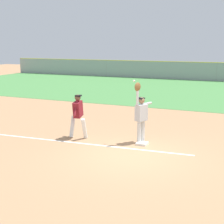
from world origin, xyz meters
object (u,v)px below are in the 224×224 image
parked_car_black (155,69)px  runner (78,113)px  first_base (142,143)px  fielder (141,113)px  parked_car_blue (198,71)px  baseball (134,81)px

parked_car_black → runner: bearing=-75.7°
first_base → runner: 2.74m
runner → fielder: bearing=0.0°
parked_car_blue → first_base: bearing=-87.6°
runner → parked_car_blue: 26.67m
first_base → runner: (-2.56, -0.18, 0.96)m
first_base → baseball: size_ratio=5.14×
first_base → runner: runner is taller
baseball → parked_car_black: size_ratio=0.02×
parked_car_blue → fielder: bearing=-87.9°
parked_car_black → parked_car_blue: 4.92m
first_base → parked_car_blue: bearing=95.0°
first_base → baseball: bearing=158.5°
fielder → runner: 2.47m
runner → parked_car_black: bearing=91.8°
fielder → baseball: bearing=27.4°
fielder → parked_car_black: bearing=-50.9°
baseball → parked_car_blue: (-1.91, 26.33, -1.64)m
runner → parked_car_blue: bearing=81.2°
runner → first_base: bearing=-4.2°
fielder → parked_car_blue: (-2.19, 26.32, -0.45)m
first_base → fielder: fielder is taller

